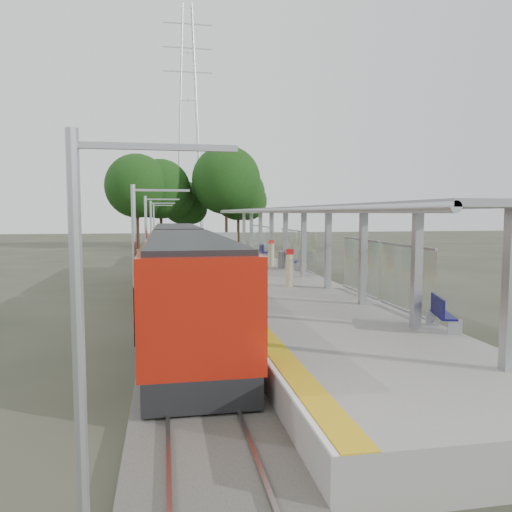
{
  "coord_description": "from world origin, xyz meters",
  "views": [
    {
      "loc": [
        -5.23,
        -11.35,
        4.39
      ],
      "look_at": [
        -0.85,
        12.39,
        2.3
      ],
      "focal_mm": 35.0,
      "sensor_mm": 36.0,
      "label": 1
    }
  ],
  "objects_px": {
    "bench_near": "(441,312)",
    "litter_bin": "(282,260)",
    "train": "(180,263)",
    "info_pillar_far": "(271,255)",
    "bench_mid": "(292,260)",
    "info_pillar_near": "(290,270)",
    "bench_far": "(265,251)"
  },
  "relations": [
    {
      "from": "info_pillar_near",
      "to": "bench_far",
      "type": "bearing_deg",
      "value": 87.06
    },
    {
      "from": "train",
      "to": "bench_mid",
      "type": "height_order",
      "value": "train"
    },
    {
      "from": "bench_far",
      "to": "bench_mid",
      "type": "bearing_deg",
      "value": -74.61
    },
    {
      "from": "train",
      "to": "info_pillar_far",
      "type": "distance_m",
      "value": 9.67
    },
    {
      "from": "train",
      "to": "info_pillar_far",
      "type": "height_order",
      "value": "train"
    },
    {
      "from": "bench_near",
      "to": "bench_mid",
      "type": "bearing_deg",
      "value": 108.4
    },
    {
      "from": "train",
      "to": "litter_bin",
      "type": "height_order",
      "value": "train"
    },
    {
      "from": "litter_bin",
      "to": "bench_far",
      "type": "bearing_deg",
      "value": 87.44
    },
    {
      "from": "bench_mid",
      "to": "bench_near",
      "type": "bearing_deg",
      "value": -71.03
    },
    {
      "from": "bench_near",
      "to": "litter_bin",
      "type": "bearing_deg",
      "value": 109.86
    },
    {
      "from": "litter_bin",
      "to": "bench_near",
      "type": "bearing_deg",
      "value": -87.48
    },
    {
      "from": "bench_near",
      "to": "info_pillar_far",
      "type": "relative_size",
      "value": 0.91
    },
    {
      "from": "bench_near",
      "to": "info_pillar_near",
      "type": "xyz_separation_m",
      "value": [
        -2.15,
        9.23,
        0.22
      ]
    },
    {
      "from": "bench_far",
      "to": "info_pillar_far",
      "type": "distance_m",
      "value": 5.4
    },
    {
      "from": "info_pillar_far",
      "to": "litter_bin",
      "type": "xyz_separation_m",
      "value": [
        0.36,
        -1.38,
        -0.2
      ]
    },
    {
      "from": "train",
      "to": "bench_far",
      "type": "distance_m",
      "value": 14.55
    },
    {
      "from": "info_pillar_near",
      "to": "info_pillar_far",
      "type": "xyz_separation_m",
      "value": [
        1.05,
        8.92,
        -0.03
      ]
    },
    {
      "from": "train",
      "to": "litter_bin",
      "type": "relative_size",
      "value": 26.72
    },
    {
      "from": "train",
      "to": "litter_bin",
      "type": "distance_m",
      "value": 8.9
    },
    {
      "from": "bench_mid",
      "to": "info_pillar_near",
      "type": "xyz_separation_m",
      "value": [
        -1.85,
        -6.78,
        0.18
      ]
    },
    {
      "from": "litter_bin",
      "to": "train",
      "type": "bearing_deg",
      "value": -135.86
    },
    {
      "from": "bench_near",
      "to": "info_pillar_far",
      "type": "height_order",
      "value": "info_pillar_far"
    },
    {
      "from": "litter_bin",
      "to": "info_pillar_far",
      "type": "bearing_deg",
      "value": 104.71
    },
    {
      "from": "bench_near",
      "to": "info_pillar_far",
      "type": "distance_m",
      "value": 18.18
    },
    {
      "from": "bench_near",
      "to": "info_pillar_near",
      "type": "bearing_deg",
      "value": 120.47
    },
    {
      "from": "train",
      "to": "litter_bin",
      "type": "bearing_deg",
      "value": 44.14
    },
    {
      "from": "info_pillar_near",
      "to": "info_pillar_far",
      "type": "height_order",
      "value": "info_pillar_near"
    },
    {
      "from": "train",
      "to": "bench_near",
      "type": "relative_size",
      "value": 18.12
    },
    {
      "from": "bench_mid",
      "to": "info_pillar_far",
      "type": "xyz_separation_m",
      "value": [
        -0.8,
        2.13,
        0.15
      ]
    },
    {
      "from": "train",
      "to": "litter_bin",
      "type": "xyz_separation_m",
      "value": [
        6.37,
        6.18,
        -0.54
      ]
    },
    {
      "from": "bench_mid",
      "to": "info_pillar_near",
      "type": "height_order",
      "value": "info_pillar_near"
    },
    {
      "from": "bench_near",
      "to": "bench_mid",
      "type": "relative_size",
      "value": 0.92
    }
  ]
}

